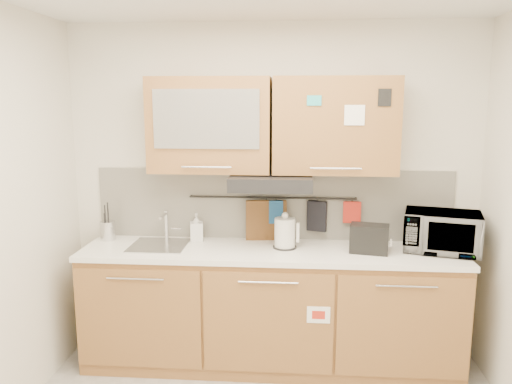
# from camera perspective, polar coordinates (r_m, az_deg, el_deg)

# --- Properties ---
(wall_back) EXTENTS (3.20, 0.00, 3.20)m
(wall_back) POSITION_cam_1_polar(r_m,az_deg,el_deg) (3.95, 1.91, 0.06)
(wall_back) COLOR silver
(wall_back) RESTS_ON ground
(base_cabinet) EXTENTS (2.80, 0.64, 0.88)m
(base_cabinet) POSITION_cam_1_polar(r_m,az_deg,el_deg) (3.92, 1.62, -13.73)
(base_cabinet) COLOR #A96A3C
(base_cabinet) RESTS_ON floor
(countertop) EXTENTS (2.82, 0.62, 0.04)m
(countertop) POSITION_cam_1_polar(r_m,az_deg,el_deg) (3.75, 1.66, -6.82)
(countertop) COLOR white
(countertop) RESTS_ON base_cabinet
(backsplash) EXTENTS (2.80, 0.02, 0.56)m
(backsplash) POSITION_cam_1_polar(r_m,az_deg,el_deg) (3.96, 1.89, -1.40)
(backsplash) COLOR silver
(backsplash) RESTS_ON countertop
(upper_cabinets) EXTENTS (1.82, 0.37, 0.70)m
(upper_cabinets) POSITION_cam_1_polar(r_m,az_deg,el_deg) (3.72, 1.76, 7.64)
(upper_cabinets) COLOR #A96A3C
(upper_cabinets) RESTS_ON wall_back
(range_hood) EXTENTS (0.60, 0.46, 0.10)m
(range_hood) POSITION_cam_1_polar(r_m,az_deg,el_deg) (3.69, 1.75, 1.20)
(range_hood) COLOR black
(range_hood) RESTS_ON upper_cabinets
(sink) EXTENTS (0.42, 0.40, 0.26)m
(sink) POSITION_cam_1_polar(r_m,az_deg,el_deg) (3.89, -10.99, -6.00)
(sink) COLOR silver
(sink) RESTS_ON countertop
(utensil_rail) EXTENTS (1.30, 0.02, 0.02)m
(utensil_rail) POSITION_cam_1_polar(r_m,az_deg,el_deg) (3.91, 1.87, -0.65)
(utensil_rail) COLOR black
(utensil_rail) RESTS_ON backsplash
(utensil_crock) EXTENTS (0.16, 0.16, 0.30)m
(utensil_crock) POSITION_cam_1_polar(r_m,az_deg,el_deg) (4.14, -16.57, -4.20)
(utensil_crock) COLOR silver
(utensil_crock) RESTS_ON countertop
(kettle) EXTENTS (0.20, 0.18, 0.27)m
(kettle) POSITION_cam_1_polar(r_m,az_deg,el_deg) (3.74, 3.34, -4.79)
(kettle) COLOR silver
(kettle) RESTS_ON countertop
(toaster) EXTENTS (0.30, 0.21, 0.21)m
(toaster) POSITION_cam_1_polar(r_m,az_deg,el_deg) (3.72, 12.82, -5.19)
(toaster) COLOR black
(toaster) RESTS_ON countertop
(microwave) EXTENTS (0.60, 0.48, 0.29)m
(microwave) POSITION_cam_1_polar(r_m,az_deg,el_deg) (3.89, 20.46, -4.28)
(microwave) COLOR #999999
(microwave) RESTS_ON countertop
(soap_bottle) EXTENTS (0.12, 0.12, 0.22)m
(soap_bottle) POSITION_cam_1_polar(r_m,az_deg,el_deg) (3.96, -6.82, -4.01)
(soap_bottle) COLOR #999999
(soap_bottle) RESTS_ON countertop
(cutting_board) EXTENTS (0.32, 0.06, 0.40)m
(cutting_board) POSITION_cam_1_polar(r_m,az_deg,el_deg) (3.95, 1.17, -3.79)
(cutting_board) COLOR brown
(cutting_board) RESTS_ON utensil_rail
(oven_mitt) EXTENTS (0.11, 0.04, 0.18)m
(oven_mitt) POSITION_cam_1_polar(r_m,az_deg,el_deg) (3.92, 2.29, -2.29)
(oven_mitt) COLOR navy
(oven_mitt) RESTS_ON utensil_rail
(dark_pouch) EXTENTS (0.16, 0.09, 0.24)m
(dark_pouch) POSITION_cam_1_polar(r_m,az_deg,el_deg) (3.93, 6.97, -2.75)
(dark_pouch) COLOR black
(dark_pouch) RESTS_ON utensil_rail
(pot_holder) EXTENTS (0.14, 0.02, 0.17)m
(pot_holder) POSITION_cam_1_polar(r_m,az_deg,el_deg) (3.94, 10.91, -2.29)
(pot_holder) COLOR #A92116
(pot_holder) RESTS_ON utensil_rail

